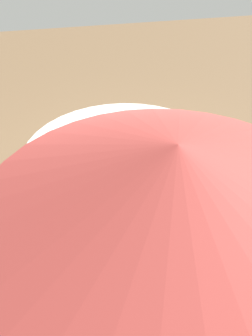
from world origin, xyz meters
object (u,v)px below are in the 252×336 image
(throw_pillow_1, at_px, (83,170))
(throw_pillow_2, at_px, (107,178))
(throw_pillow_0, at_px, (71,155))
(patio_umbrella, at_px, (174,182))
(round_bed, at_px, (126,172))
(throw_pillow_3, at_px, (137,176))

(throw_pillow_1, distance_m, throw_pillow_2, 0.33)
(throw_pillow_0, height_order, patio_umbrella, patio_umbrella)
(round_bed, distance_m, throw_pillow_2, 0.80)
(throw_pillow_0, relative_size, throw_pillow_2, 0.97)
(throw_pillow_3, height_order, patio_umbrella, patio_umbrella)
(throw_pillow_3, bearing_deg, throw_pillow_2, -10.98)
(round_bed, bearing_deg, throw_pillow_1, 31.71)
(throw_pillow_2, distance_m, patio_umbrella, 2.27)
(throw_pillow_0, height_order, throw_pillow_3, throw_pillow_3)
(throw_pillow_2, bearing_deg, patio_umbrella, 90.25)
(throw_pillow_0, distance_m, throw_pillow_1, 0.33)
(round_bed, xyz_separation_m, throw_pillow_1, (0.58, 0.36, 0.41))
(throw_pillow_0, distance_m, throw_pillow_3, 0.88)
(throw_pillow_1, height_order, throw_pillow_2, throw_pillow_2)
(round_bed, xyz_separation_m, throw_pillow_3, (0.04, 0.65, 0.44))
(round_bed, height_order, throw_pillow_2, throw_pillow_2)
(round_bed, distance_m, patio_umbrella, 3.01)
(throw_pillow_2, bearing_deg, throw_pillow_0, -58.43)
(round_bed, relative_size, throw_pillow_2, 4.97)
(round_bed, height_order, throw_pillow_1, throw_pillow_1)
(throw_pillow_2, distance_m, throw_pillow_3, 0.32)
(throw_pillow_1, distance_m, patio_umbrella, 2.47)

